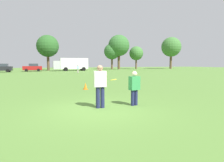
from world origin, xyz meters
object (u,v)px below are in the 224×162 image
parked_car_mid_right (33,67)px  box_truck (71,64)px  frisbee (113,80)px  traffic_cone (85,86)px  player_defender (134,86)px  parked_car_center (2,68)px  bystander_field_marshal (78,68)px  player_thrower (100,84)px

parked_car_mid_right → box_truck: (9.06, 0.31, 0.83)m
frisbee → traffic_cone: 5.98m
player_defender → box_truck: 41.19m
traffic_cone → parked_car_center: (-10.27, 32.71, 0.69)m
traffic_cone → bystander_field_marshal: 24.55m
player_thrower → bystander_field_marshal: bearing=80.4°
box_truck → player_thrower: bearing=-97.8°
frisbee → box_truck: bearing=82.9°
parked_car_center → parked_car_mid_right: 6.41m
player_defender → bystander_field_marshal: (3.51, 30.06, 0.04)m
traffic_cone → parked_car_mid_right: 35.03m
box_truck → frisbee: bearing=-97.1°
player_defender → frisbee: 1.05m
player_thrower → player_defender: bearing=-3.8°
player_defender → bystander_field_marshal: size_ratio=0.97×
parked_car_center → box_truck: box_truck is taller
player_thrower → bystander_field_marshal: (5.05, 29.95, -0.12)m
player_thrower → parked_car_center: size_ratio=0.42×
frisbee → parked_car_center: size_ratio=0.06×
frisbee → bystander_field_marshal: bystander_field_marshal is taller
traffic_cone → parked_car_mid_right: bearing=96.9°
player_thrower → box_truck: 41.26m
parked_car_mid_right → bystander_field_marshal: 13.58m
parked_car_center → parked_car_mid_right: size_ratio=1.00×
player_defender → traffic_cone: 5.97m
traffic_cone → bystander_field_marshal: (4.28, 24.17, 0.65)m
player_defender → parked_car_center: (-11.04, 38.60, 0.08)m
frisbee → box_truck: (5.09, 40.99, 0.58)m
parked_car_mid_right → traffic_cone: bearing=-83.1°
player_thrower → parked_car_center: 39.65m
frisbee → box_truck: size_ratio=0.03×
player_thrower → player_defender: player_thrower is taller
frisbee → player_defender: bearing=0.9°
parked_car_mid_right → box_truck: size_ratio=0.50×
parked_car_mid_right → bystander_field_marshal: parked_car_mid_right is taller
traffic_cone → parked_car_center: bearing=107.4°
box_truck → parked_car_mid_right: bearing=-178.0°
player_thrower → traffic_cone: 5.89m
parked_car_center → bystander_field_marshal: 16.87m
parked_car_mid_right → bystander_field_marshal: (8.48, -10.60, -0.05)m
player_defender → traffic_cone: size_ratio=3.15×
traffic_cone → bystander_field_marshal: bystander_field_marshal is taller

